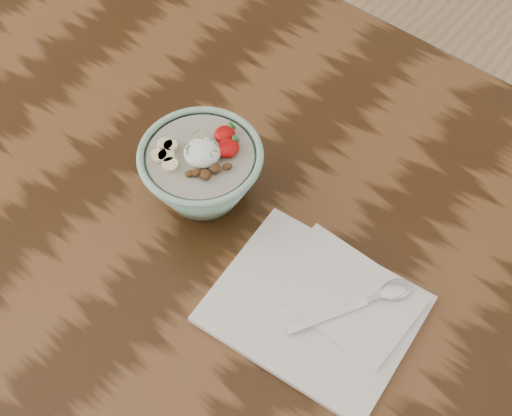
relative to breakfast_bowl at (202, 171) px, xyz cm
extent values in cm
cube|color=black|center=(4.80, 3.53, -7.91)|extent=(160.00, 90.00, 4.00)
cylinder|color=#4C2D19|center=(-67.20, 40.53, -45.41)|extent=(7.00, 7.00, 71.00)
cylinder|color=#88B8A1|center=(-0.02, -0.02, -5.36)|extent=(7.67, 7.67, 1.10)
torus|color=#88B8A1|center=(-0.02, -0.02, 3.58)|extent=(17.43, 17.43, 1.00)
cylinder|color=#ABA48D|center=(-0.02, -0.02, 3.03)|extent=(14.79, 14.79, 0.91)
ellipsoid|color=white|center=(0.45, -0.03, 4.46)|extent=(5.04, 5.04, 2.77)
ellipsoid|color=#AF0808|center=(0.62, 4.42, 4.27)|extent=(2.84, 3.12, 1.56)
cone|color=#286623|center=(0.62, 5.70, 4.57)|extent=(1.40, 1.03, 1.52)
ellipsoid|color=#AF0808|center=(2.55, 2.80, 4.32)|extent=(3.02, 3.33, 1.66)
cone|color=#286623|center=(2.55, 4.16, 4.62)|extent=(1.40, 1.03, 1.52)
cylinder|color=beige|center=(-3.96, -1.62, 3.89)|extent=(1.96, 1.96, 0.70)
cylinder|color=beige|center=(-4.16, -3.78, 3.89)|extent=(2.23, 2.23, 0.70)
cylinder|color=beige|center=(-1.85, -4.01, 3.89)|extent=(2.21, 2.21, 0.70)
cylinder|color=beige|center=(-4.78, -1.89, 3.89)|extent=(2.17, 2.17, 0.70)
cylinder|color=beige|center=(-3.24, -3.26, 3.89)|extent=(2.28, 2.28, 0.70)
ellipsoid|color=brown|center=(1.74, -2.75, 4.01)|extent=(1.66, 1.81, 0.77)
ellipsoid|color=brown|center=(2.35, -0.67, 4.00)|extent=(1.69, 1.81, 1.02)
ellipsoid|color=brown|center=(3.33, -0.76, 4.05)|extent=(2.04, 1.96, 1.19)
ellipsoid|color=brown|center=(1.90, -0.97, 4.01)|extent=(1.81, 1.65, 1.09)
ellipsoid|color=brown|center=(3.04, -2.39, 4.09)|extent=(2.26, 2.23, 1.16)
ellipsoid|color=brown|center=(1.15, -3.47, 3.88)|extent=(1.59, 1.63, 0.84)
ellipsoid|color=brown|center=(4.38, 0.56, 3.97)|extent=(1.65, 1.73, 0.78)
cylinder|color=#4A7F35|center=(-0.72, -1.62, 5.49)|extent=(1.03, 1.45, 0.24)
cylinder|color=#4A7F35|center=(-0.52, -0.91, 5.49)|extent=(1.39, 0.21, 0.23)
cylinder|color=#4A7F35|center=(1.83, 0.52, 5.49)|extent=(1.53, 0.76, 0.23)
cylinder|color=#4A7F35|center=(-0.45, -0.62, 5.49)|extent=(0.75, 0.93, 0.22)
cylinder|color=#4A7F35|center=(-1.99, 1.57, 5.49)|extent=(0.44, 1.23, 0.22)
cylinder|color=#4A7F35|center=(-0.52, 0.69, 5.49)|extent=(0.53, 1.61, 0.24)
cylinder|color=#4A7F35|center=(-1.73, -0.94, 5.49)|extent=(1.01, 0.73, 0.22)
cylinder|color=#4A7F35|center=(0.89, -1.13, 5.49)|extent=(1.39, 0.94, 0.23)
cylinder|color=#4A7F35|center=(-0.80, 1.15, 5.49)|extent=(1.05, 0.57, 0.22)
cylinder|color=#4A7F35|center=(0.53, 1.88, 5.49)|extent=(0.70, 1.05, 0.22)
cylinder|color=#4A7F35|center=(1.17, -0.05, 5.49)|extent=(0.85, 1.08, 0.22)
cylinder|color=#4A7F35|center=(1.60, 1.65, 5.49)|extent=(1.13, 0.56, 0.22)
cylinder|color=#4A7F35|center=(-1.47, -1.35, 5.49)|extent=(1.55, 0.54, 0.23)
cylinder|color=#4A7F35|center=(1.88, 0.04, 5.49)|extent=(1.27, 0.95, 0.23)
cube|color=white|center=(23.64, -5.15, -5.42)|extent=(27.55, 23.05, 0.99)
cube|color=white|center=(25.63, -1.18, -4.62)|extent=(19.07, 13.22, 0.60)
cube|color=silver|center=(25.92, -5.45, -4.15)|extent=(6.46, 10.37, 0.34)
cylinder|color=silver|center=(29.40, 0.75, -3.98)|extent=(2.04, 2.90, 0.69)
ellipsoid|color=silver|center=(30.78, 3.22, -3.86)|extent=(4.82, 5.40, 0.93)
camera|label=1|loc=(43.83, -42.55, 79.80)|focal=50.00mm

